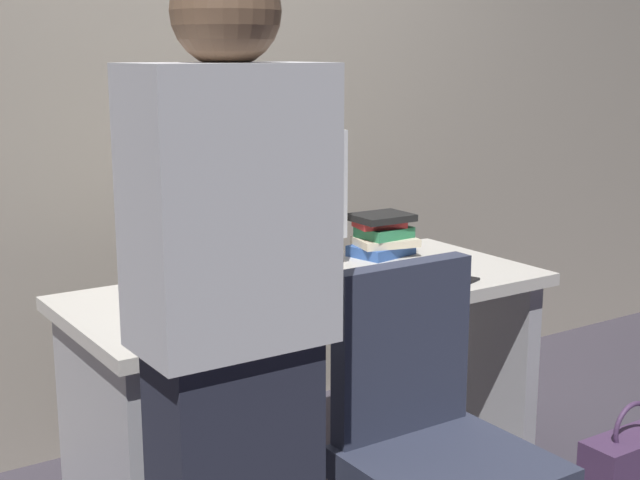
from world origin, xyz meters
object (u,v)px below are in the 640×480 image
at_px(monitor, 280,198).
at_px(cell_phone, 454,278).
at_px(book_stack, 383,236).
at_px(person_at_desk, 233,347).
at_px(office_chair, 434,476).
at_px(handbag, 629,473).
at_px(desk, 311,354).
at_px(cup_near_keyboard, 191,299).
at_px(keyboard, 332,290).
at_px(cup_by_monitor, 174,280).
at_px(mouse, 404,273).

bearing_deg(monitor, cell_phone, -35.67).
xyz_separation_m(book_stack, cell_phone, (-0.01, -0.39, -0.07)).
bearing_deg(person_at_desk, monitor, 52.88).
height_order(office_chair, handbag, office_chair).
bearing_deg(handbag, cell_phone, 134.39).
bearing_deg(cell_phone, person_at_desk, -175.71).
xyz_separation_m(desk, cup_near_keyboard, (-0.46, -0.10, 0.28)).
height_order(keyboard, cup_near_keyboard, cup_near_keyboard).
height_order(desk, cup_by_monitor, cup_by_monitor).
bearing_deg(desk, book_stack, 24.56).
xyz_separation_m(office_chair, person_at_desk, (-0.52, 0.06, 0.41)).
xyz_separation_m(monitor, handbag, (0.85, -0.73, -0.86)).
distance_m(keyboard, cup_by_monitor, 0.47).
bearing_deg(desk, office_chair, -97.94).
xyz_separation_m(monitor, cup_by_monitor, (-0.37, -0.00, -0.21)).
relative_size(monitor, cup_by_monitor, 6.07).
bearing_deg(monitor, book_stack, 8.40).
bearing_deg(desk, cup_by_monitor, 162.71).
relative_size(monitor, handbag, 1.43).
height_order(monitor, cell_phone, monitor).
relative_size(cup_by_monitor, handbag, 0.24).
height_order(cup_near_keyboard, book_stack, book_stack).
bearing_deg(handbag, mouse, 136.08).
xyz_separation_m(book_stack, handbag, (0.39, -0.80, -0.68)).
relative_size(office_chair, keyboard, 2.19).
height_order(person_at_desk, mouse, person_at_desk).
bearing_deg(mouse, cup_by_monitor, 162.27).
relative_size(keyboard, cup_by_monitor, 4.84).
bearing_deg(cup_by_monitor, cell_phone, -21.32).
xyz_separation_m(person_at_desk, monitor, (0.58, 0.77, 0.16)).
bearing_deg(person_at_desk, cup_near_keyboard, 73.52).
distance_m(book_stack, handbag, 1.12).
relative_size(person_at_desk, monitor, 3.03).
distance_m(person_at_desk, keyboard, 0.81).
distance_m(desk, cup_near_keyboard, 0.54).
bearing_deg(cup_near_keyboard, cell_phone, -5.95).
relative_size(office_chair, mouse, 9.40).
relative_size(office_chair, cup_near_keyboard, 9.26).
distance_m(desk, book_stack, 0.56).
bearing_deg(monitor, keyboard, -83.04).
height_order(mouse, cup_near_keyboard, cup_near_keyboard).
xyz_separation_m(office_chair, mouse, (0.39, 0.61, 0.33)).
xyz_separation_m(keyboard, mouse, (0.29, 0.02, 0.01)).
relative_size(person_at_desk, handbag, 4.34).
bearing_deg(cell_phone, keyboard, 150.72).
bearing_deg(office_chair, mouse, 57.41).
relative_size(desk, keyboard, 3.50).
bearing_deg(office_chair, keyboard, 80.62).
xyz_separation_m(office_chair, cell_phone, (0.52, 0.51, 0.32)).
height_order(desk, cell_phone, cell_phone).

